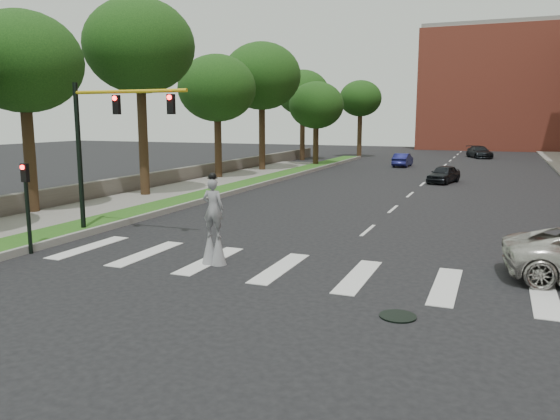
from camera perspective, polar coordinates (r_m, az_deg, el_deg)
The scene contains 20 objects.
ground_plane at distance 16.37m, azimuth 2.93°, elevation -7.43°, with size 160.00×160.00×0.00m, color black.
grass_median at distance 38.83m, azimuth -3.59°, elevation 2.67°, with size 2.00×60.00×0.25m, color #235217.
median_curb at distance 38.39m, azimuth -2.17°, elevation 2.62°, with size 0.20×60.00×0.28m, color gray.
sidewalk_left at distance 31.93m, azimuth -16.23°, elevation 0.74°, with size 4.00×60.00×0.18m, color slate.
stone_wall at distance 43.12m, azimuth -9.09°, elevation 3.82°, with size 0.50×56.00×1.10m, color #59534C.
manhole at distance 13.83m, azimuth 12.21°, elevation -10.80°, with size 0.90×0.90×0.04m, color black.
building_backdrop at distance 92.92m, azimuth 22.83°, elevation 11.44°, with size 26.00×14.00×18.00m, color #C8553F.
traffic_signal at distance 23.18m, azimuth -18.10°, elevation 7.54°, with size 5.30×0.23×6.20m.
secondary_signal at distance 21.17m, azimuth -24.93°, elevation 0.98°, with size 0.25×0.21×3.23m.
stilt_performer at distance 18.02m, azimuth -6.96°, elevation -1.75°, with size 0.84×0.54×3.05m.
car_near at distance 42.57m, azimuth 16.73°, elevation 3.61°, with size 1.56×3.87×1.32m, color black.
car_mid at distance 56.14m, azimuth 12.70°, elevation 5.14°, with size 1.41×4.04×1.33m, color navy.
car_far at distance 70.90m, azimuth 20.12°, elevation 5.71°, with size 2.02×4.97×1.44m, color black.
tree_1 at distance 29.76m, azimuth -25.31°, elevation 13.73°, with size 5.70×5.70×9.88m.
tree_2 at distance 34.36m, azimuth -14.49°, elevation 16.18°, with size 6.48×6.48×11.72m.
tree_3 at distance 43.45m, azimuth -6.60°, elevation 12.49°, with size 6.05×6.05×9.65m.
tree_4 at distance 49.74m, azimuth -1.92°, elevation 13.77°, with size 6.96×6.96×11.42m.
tree_5 at distance 63.18m, azimuth 2.38°, elevation 12.13°, with size 5.95×5.95×10.19m.
tree_6 at distance 55.04m, azimuth 3.80°, elevation 10.83°, with size 5.44×5.44×8.36m.
tree_7 at distance 68.37m, azimuth 8.40°, elevation 11.41°, with size 5.13×5.13×9.34m.
Camera 1 is at (5.03, -14.82, 4.78)m, focal length 35.00 mm.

